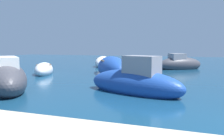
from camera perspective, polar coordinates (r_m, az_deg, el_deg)
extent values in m
ellipsoid|color=#3F3F47|center=(21.79, 15.98, 1.22)|extent=(4.21, 3.58, 1.38)
cube|color=gray|center=(21.59, 15.30, 3.08)|extent=(1.62, 1.58, 0.58)
ellipsoid|color=#1E479E|center=(10.45, 5.30, -3.49)|extent=(4.92, 2.97, 1.32)
cube|color=gray|center=(10.14, 7.10, 0.94)|extent=(1.68, 1.33, 0.87)
ellipsoid|color=white|center=(17.93, -16.01, 0.01)|extent=(2.43, 3.30, 1.09)
cube|color=brown|center=(17.90, -16.04, 1.18)|extent=(1.14, 0.98, 0.08)
ellipsoid|color=white|center=(23.59, -2.15, 1.74)|extent=(2.10, 3.71, 1.31)
cube|color=brown|center=(23.56, -2.15, 2.79)|extent=(1.28, 0.91, 0.08)
ellipsoid|color=#1E479E|center=(16.97, 0.03, 0.47)|extent=(4.35, 5.35, 1.68)
cube|color=brown|center=(16.93, 0.03, 2.30)|extent=(1.81, 1.67, 0.08)
ellipsoid|color=#3F3F47|center=(12.25, -24.52, -2.07)|extent=(5.26, 4.99, 1.74)
cube|color=white|center=(11.75, -24.54, 1.55)|extent=(2.19, 2.12, 0.56)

